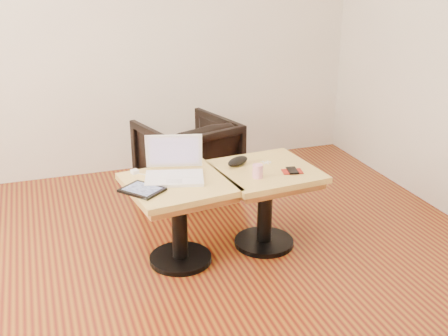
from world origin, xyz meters
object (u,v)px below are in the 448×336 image
object	(u,v)px
side_table_right	(265,188)
striped_cup	(258,171)
side_table_left	(179,202)
laptop	(174,169)
armchair	(188,157)

from	to	relation	value
side_table_right	striped_cup	size ratio (longest dim) A/B	7.90
side_table_left	laptop	bearing A→B (deg)	83.56
laptop	side_table_left	bearing A→B (deg)	-73.83
side_table_left	armchair	size ratio (longest dim) A/B	1.00
side_table_left	side_table_right	distance (m)	0.59
striped_cup	laptop	bearing A→B (deg)	159.60
side_table_left	striped_cup	distance (m)	0.52
striped_cup	side_table_right	bearing A→B (deg)	48.26
side_table_left	laptop	xyz separation A→B (m)	(-0.00, 0.08, 0.19)
armchair	striped_cup	bearing A→B (deg)	80.14
laptop	striped_cup	size ratio (longest dim) A/B	5.03
armchair	side_table_left	bearing A→B (deg)	54.57
striped_cup	armchair	world-z (taller)	striped_cup
striped_cup	armchair	xyz separation A→B (m)	(-0.14, 1.12, -0.28)
side_table_right	armchair	bearing A→B (deg)	99.00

